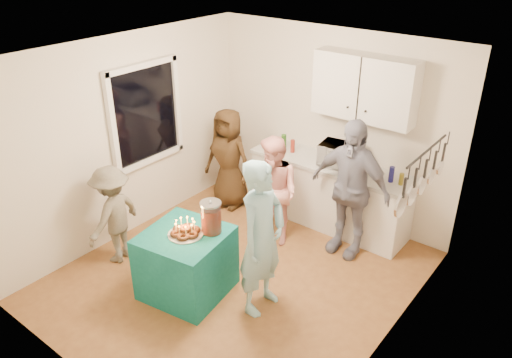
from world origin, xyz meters
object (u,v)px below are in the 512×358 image
Objects in this scene: microwave at (340,155)px; punch_jar at (211,218)px; party_table at (186,263)px; woman_back_left at (228,159)px; man_birthday at (262,239)px; child_near_left at (113,215)px; counter at (328,195)px; woman_back_center at (274,192)px; woman_back_right at (350,188)px.

microwave is 2.07m from punch_jar.
woman_back_left is at bearing 117.32° from party_table.
punch_jar is 0.61m from man_birthday.
counter is at bearing 133.58° from child_near_left.
woman_back_center is at bearing 28.13° from man_birthday.
punch_jar is (-0.41, -2.03, -0.13)m from microwave.
woman_back_center is 0.81× the size of woman_back_right.
woman_back_left is at bearing -162.33° from counter.
woman_back_right is (1.93, 0.01, 0.15)m from woman_back_left.
woman_back_right is (0.85, 0.38, 0.17)m from woman_back_center.
punch_jar is (0.20, 0.22, 0.55)m from party_table.
microwave is 1.00m from woman_back_center.
counter is 6.47× the size of punch_jar.
microwave reaches higher than counter.
punch_jar is at bearing 97.31° from man_birthday.
woman_back_center is at bearing 83.92° from party_table.
child_near_left is (-1.27, -1.51, -0.09)m from woman_back_center.
microwave is 0.43× the size of child_near_left.
counter is 1.76× the size of child_near_left.
man_birthday reaches higher than woman_back_left.
microwave reaches higher than party_table.
counter is 1.24× the size of woman_back_right.
punch_jar is 1.23m from woman_back_center.
party_table is 0.58× the size of woman_back_left.
party_table is 2.12m from woman_back_right.
woman_back_center is (-0.33, -0.82, 0.29)m from counter.
woman_back_left is 1.18× the size of child_near_left.
counter is 1.28× the size of man_birthday.
child_near_left is (-1.12, -0.09, 0.24)m from party_table.
child_near_left is (-1.92, -0.41, -0.24)m from man_birthday.
child_near_left is (-1.60, -2.33, 0.19)m from counter.
punch_jar is 1.95m from woman_back_left.
man_birthday is at bearing -96.50° from woman_back_right.
microwave is 1.94m from man_birthday.
man_birthday is 0.98× the size of woman_back_right.
child_near_left reaches higher than party_table.
woman_back_left is (-1.41, -0.45, 0.31)m from counter.
party_table is 0.49× the size of man_birthday.
woman_back_left is 1.14m from woman_back_center.
child_near_left reaches higher than microwave.
woman_back_right is 1.42× the size of child_near_left.
microwave is 0.62× the size of party_table.
punch_jar is at bearing 90.93° from child_near_left.
man_birthday is 1.38× the size of child_near_left.
party_table is 0.62m from punch_jar.
party_table is 0.99m from man_birthday.
counter is 0.64m from microwave.
party_table is at bearing 109.18° from man_birthday.
counter is 0.82m from woman_back_right.
woman_back_center is (-0.65, 1.10, -0.14)m from man_birthday.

